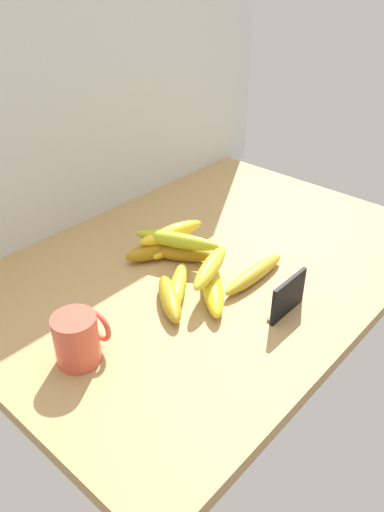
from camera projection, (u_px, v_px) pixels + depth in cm
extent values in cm
cube|color=tan|center=(209.00, 267.00, 118.62)|extent=(110.00, 76.00, 3.00)
cube|color=silver|center=(89.00, 95.00, 122.39)|extent=(130.00, 2.00, 70.00)
cube|color=black|center=(288.00, 296.00, 99.80)|extent=(11.00, 0.80, 8.40)
cube|color=#936A46|center=(283.00, 310.00, 102.36)|extent=(9.90, 1.20, 0.60)
cylinder|color=#D55340|center=(77.00, 340.00, 88.07)|extent=(7.96, 7.96, 9.77)
torus|color=#D55340|center=(99.00, 326.00, 91.20)|extent=(1.00, 6.47, 6.47)
ellipsoid|color=#A17614|center=(158.00, 249.00, 118.46)|extent=(16.57, 9.62, 4.36)
ellipsoid|color=#AB7D17|center=(181.00, 253.00, 117.58)|extent=(11.18, 15.19, 3.95)
ellipsoid|color=gold|center=(178.00, 288.00, 106.21)|extent=(17.22, 13.80, 3.42)
ellipsoid|color=yellow|center=(213.00, 287.00, 105.91)|extent=(17.20, 17.12, 4.25)
ellipsoid|color=yellow|center=(173.00, 244.00, 121.38)|extent=(15.60, 5.38, 3.46)
ellipsoid|color=gold|center=(254.00, 274.00, 110.70)|extent=(20.20, 3.48, 3.41)
ellipsoid|color=#A9931F|center=(170.00, 298.00, 102.90)|extent=(12.26, 14.81, 3.90)
ellipsoid|color=#ACB824|center=(177.00, 240.00, 115.11)|extent=(11.41, 20.17, 3.58)
ellipsoid|color=yellow|center=(172.00, 232.00, 118.91)|extent=(17.49, 7.54, 3.73)
ellipsoid|color=yellow|center=(210.00, 267.00, 105.10)|extent=(17.18, 9.16, 3.62)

